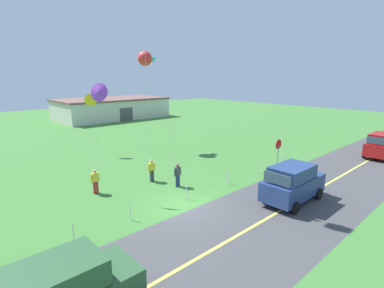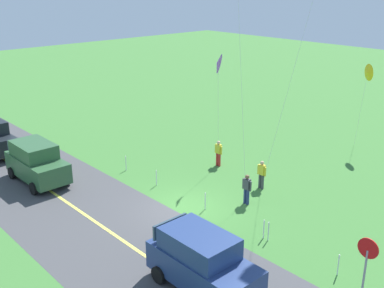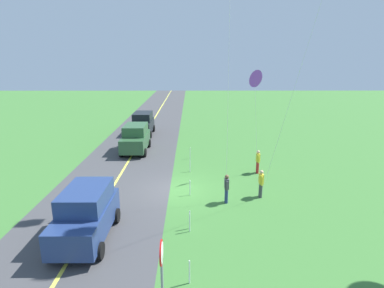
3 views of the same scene
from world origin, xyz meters
TOP-DOWN VIEW (x-y plane):
  - ground_plane at (0.00, 0.00)m, footprint 120.00×120.00m
  - asphalt_road at (0.00, -4.00)m, footprint 120.00×7.00m
  - road_centre_stripe at (0.00, -4.00)m, footprint 120.00×0.16m
  - car_suv_foreground at (5.23, -3.74)m, footprint 4.40×2.12m
  - car_parked_west_near at (-8.06, -3.86)m, footprint 4.40×2.12m
  - car_parked_west_far at (-14.21, -4.16)m, footprint 4.40×2.12m
  - stop_sign at (9.58, -0.10)m, footprint 0.76×0.08m
  - person_adult_near at (1.07, 4.67)m, footprint 0.58×0.22m
  - person_adult_companion at (-2.81, 5.29)m, footprint 0.58×0.22m
  - person_child_watcher at (1.76, 2.67)m, footprint 0.58×0.22m
  - kite_blue_mid at (-2.44, 4.74)m, footprint 0.92×1.12m
  - fence_post_0 at (-6.00, 0.70)m, footprint 0.05×0.05m
  - fence_post_1 at (-3.08, 0.70)m, footprint 0.05×0.05m
  - fence_post_2 at (0.79, 0.70)m, footprint 0.05×0.05m
  - fence_post_3 at (4.50, 0.70)m, footprint 0.05×0.05m
  - fence_post_4 at (4.76, 0.70)m, footprint 0.05×0.05m
  - fence_post_5 at (8.16, 0.70)m, footprint 0.05×0.05m

SIDE VIEW (x-z plane):
  - ground_plane at x=0.00m, z-range -0.10..0.00m
  - asphalt_road at x=0.00m, z-range 0.00..0.00m
  - road_centre_stripe at x=0.00m, z-range 0.00..0.01m
  - fence_post_0 at x=-6.00m, z-range 0.00..0.90m
  - fence_post_1 at x=-3.08m, z-range 0.00..0.90m
  - fence_post_2 at x=0.79m, z-range 0.00..0.90m
  - fence_post_3 at x=4.50m, z-range 0.00..0.90m
  - fence_post_4 at x=4.76m, z-range 0.00..0.90m
  - fence_post_5 at x=8.16m, z-range 0.00..0.90m
  - person_adult_near at x=1.07m, z-range 0.06..1.66m
  - person_adult_companion at x=-2.81m, z-range 0.06..1.66m
  - person_child_watcher at x=1.76m, z-range 0.06..1.66m
  - car_suv_foreground at x=5.23m, z-range 0.03..2.27m
  - car_parked_west_near at x=-8.06m, z-range 0.03..2.27m
  - car_parked_west_far at x=-14.21m, z-range 0.03..2.27m
  - stop_sign at x=9.58m, z-range 0.52..3.08m
  - kite_blue_mid at x=-2.44m, z-range 2.89..9.83m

